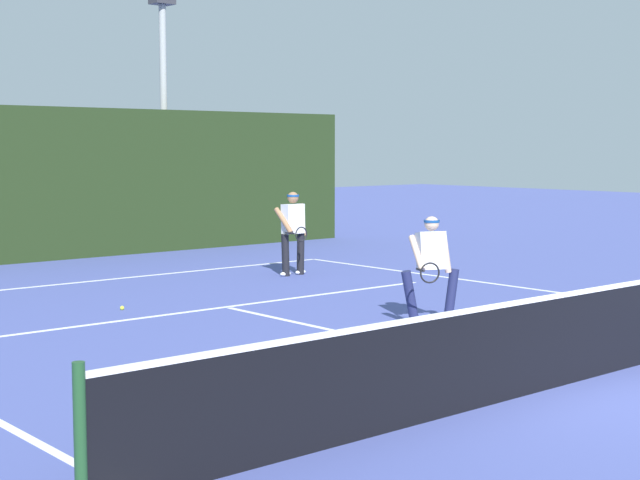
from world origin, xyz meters
TOP-DOWN VIEW (x-y plane):
  - ground_plane at (0.00, 0.00)m, footprint 80.00×80.00m
  - court_line_baseline_far at (0.00, 10.61)m, footprint 10.62×0.10m
  - court_line_service at (0.00, 6.51)m, footprint 8.66×0.10m
  - court_line_centre at (0.00, 3.20)m, footprint 0.10×6.40m
  - tennis_net at (0.00, 0.00)m, footprint 11.63×0.09m
  - player_near at (1.44, 3.42)m, footprint 1.06×0.83m
  - player_far at (3.23, 8.78)m, footprint 0.75×0.87m
  - tennis_ball at (-1.38, 7.34)m, footprint 0.07×0.07m
  - back_fence_windscreen at (0.00, 14.24)m, footprint 18.23×0.12m
  - light_pole at (4.22, 15.17)m, footprint 0.55×0.44m

SIDE VIEW (x-z plane):
  - ground_plane at x=0.00m, z-range 0.00..0.00m
  - court_line_baseline_far at x=0.00m, z-range 0.00..0.01m
  - court_line_service at x=0.00m, z-range 0.00..0.01m
  - court_line_centre at x=0.00m, z-range 0.00..0.01m
  - tennis_ball at x=-1.38m, z-range 0.00..0.07m
  - tennis_net at x=0.00m, z-range -0.02..1.05m
  - player_near at x=1.44m, z-range 0.07..1.62m
  - player_far at x=3.23m, z-range 0.09..1.74m
  - back_fence_windscreen at x=0.00m, z-range 0.00..3.44m
  - light_pole at x=4.22m, z-range 0.81..7.25m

